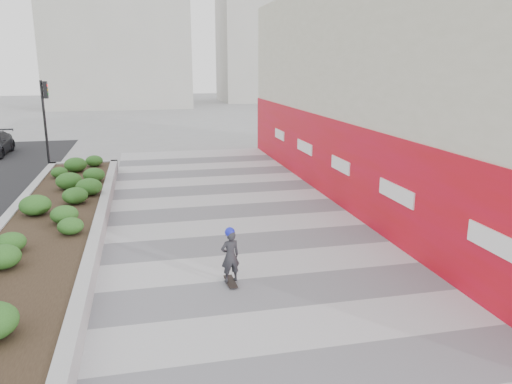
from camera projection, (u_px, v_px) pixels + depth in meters
ground at (303, 333)px, 9.43m from camera, size 160.00×160.00×0.00m
walkway at (265, 270)px, 12.27m from camera, size 8.00×36.00×0.01m
building at (410, 91)px, 18.42m from camera, size 6.04×24.08×8.00m
planter at (53, 221)px, 14.76m from camera, size 3.00×18.00×0.90m
traffic_signal_near at (45, 111)px, 23.72m from camera, size 0.33×0.28×4.20m
distant_bldg_north_l at (117, 19)px, 57.81m from camera, size 16.00×12.00×20.00m
distant_bldg_north_r at (272, 9)px, 66.34m from camera, size 14.00×10.00×24.00m
manhole_cover at (285, 269)px, 12.37m from camera, size 0.44×0.44×0.01m
skateboarder at (230, 256)px, 11.35m from camera, size 0.50×0.73×1.38m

